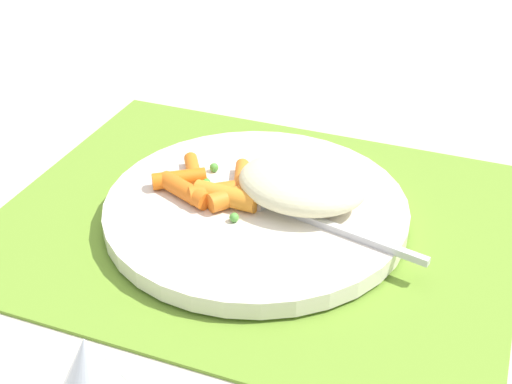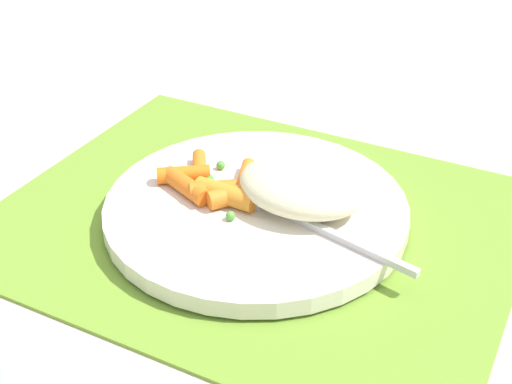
% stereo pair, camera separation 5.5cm
% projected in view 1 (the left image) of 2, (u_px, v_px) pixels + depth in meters
% --- Properties ---
extents(ground_plane, '(2.40, 2.40, 0.00)m').
position_uv_depth(ground_plane, '(256.00, 222.00, 0.61)').
color(ground_plane, beige).
extents(placemat, '(0.43, 0.35, 0.01)m').
position_uv_depth(placemat, '(256.00, 219.00, 0.61)').
color(placemat, olive).
rests_on(placemat, ground_plane).
extents(plate, '(0.26, 0.26, 0.01)m').
position_uv_depth(plate, '(256.00, 209.00, 0.60)').
color(plate, silver).
rests_on(plate, placemat).
extents(rice_mound, '(0.11, 0.08, 0.04)m').
position_uv_depth(rice_mound, '(302.00, 183.00, 0.59)').
color(rice_mound, beige).
rests_on(rice_mound, plate).
extents(carrot_portion, '(0.10, 0.08, 0.02)m').
position_uv_depth(carrot_portion, '(209.00, 188.00, 0.60)').
color(carrot_portion, orange).
rests_on(carrot_portion, plate).
extents(pea_scatter, '(0.08, 0.07, 0.01)m').
position_uv_depth(pea_scatter, '(217.00, 187.00, 0.61)').
color(pea_scatter, '#4EA544').
rests_on(pea_scatter, plate).
extents(fork, '(0.18, 0.05, 0.01)m').
position_uv_depth(fork, '(296.00, 214.00, 0.58)').
color(fork, silver).
rests_on(fork, plate).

